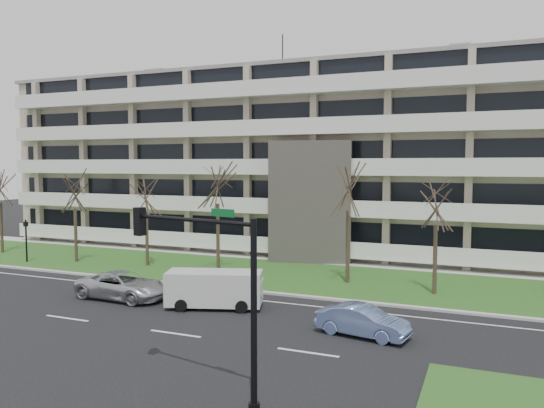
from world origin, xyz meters
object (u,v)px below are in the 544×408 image
at_px(blue_sedan, 363,321).
at_px(pedestrian_signal, 26,235).
at_px(traffic_signal, 210,276).
at_px(white_van, 216,286).
at_px(silver_pickup, 123,285).

distance_m(blue_sedan, pedestrian_signal, 27.89).
distance_m(traffic_signal, pedestrian_signal, 28.23).
bearing_deg(traffic_signal, pedestrian_signal, 159.92).
distance_m(blue_sedan, white_van, 8.07).
relative_size(white_van, traffic_signal, 0.86).
relative_size(white_van, pedestrian_signal, 1.61).
bearing_deg(pedestrian_signal, silver_pickup, -13.75).
bearing_deg(white_van, blue_sedan, -29.17).
distance_m(silver_pickup, blue_sedan, 13.47).
height_order(silver_pickup, white_van, white_van).
height_order(blue_sedan, white_van, white_van).
xyz_separation_m(white_van, pedestrian_signal, (-18.99, 5.69, 0.91)).
xyz_separation_m(traffic_signal, pedestrian_signal, (-23.86, 14.99, -1.83)).
distance_m(silver_pickup, white_van, 5.53).
xyz_separation_m(silver_pickup, white_van, (5.51, 0.31, 0.39)).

